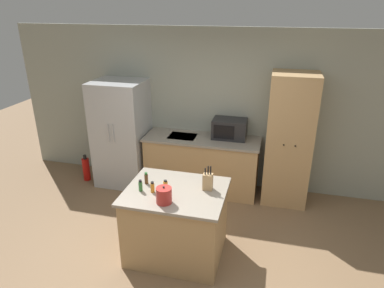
{
  "coord_description": "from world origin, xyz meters",
  "views": [
    {
      "loc": [
        0.84,
        -2.98,
        2.93
      ],
      "look_at": [
        -0.27,
        1.4,
        1.05
      ],
      "focal_mm": 32.0,
      "sensor_mm": 36.0,
      "label": 1
    }
  ],
  "objects": [
    {
      "name": "refrigerator",
      "position": [
        -1.63,
        1.93,
        0.89
      ],
      "size": [
        0.83,
        0.75,
        1.78
      ],
      "color": "#B7BABC",
      "rests_on": "ground_plane"
    },
    {
      "name": "wall_back",
      "position": [
        0.0,
        2.33,
        1.3
      ],
      "size": [
        7.2,
        0.06,
        2.6
      ],
      "color": "#9EA393",
      "rests_on": "ground_plane"
    },
    {
      "name": "spice_bottle_short_red",
      "position": [
        -0.33,
        0.23,
        0.95
      ],
      "size": [
        0.04,
        0.04,
        0.11
      ],
      "color": "#337033",
      "rests_on": "kitchen_island"
    },
    {
      "name": "back_counter",
      "position": [
        -0.25,
        1.99,
        0.46
      ],
      "size": [
        1.85,
        0.66,
        0.92
      ],
      "color": "tan",
      "rests_on": "ground_plane"
    },
    {
      "name": "kitchen_island",
      "position": [
        -0.2,
        0.34,
        0.45
      ],
      "size": [
        1.17,
        0.94,
        0.9
      ],
      "color": "tan",
      "rests_on": "ground_plane"
    },
    {
      "name": "spice_bottle_pale_salt",
      "position": [
        -0.59,
        0.41,
        0.97
      ],
      "size": [
        0.04,
        0.04,
        0.15
      ],
      "color": "#563319",
      "rests_on": "kitchen_island"
    },
    {
      "name": "kettle",
      "position": [
        -0.25,
        0.06,
        0.99
      ],
      "size": [
        0.17,
        0.17,
        0.21
      ],
      "color": "#B72D28",
      "rests_on": "kitchen_island"
    },
    {
      "name": "pantry_cabinet",
      "position": [
        1.08,
        2.0,
        1.01
      ],
      "size": [
        0.67,
        0.63,
        2.02
      ],
      "color": "tan",
      "rests_on": "ground_plane"
    },
    {
      "name": "knife_block",
      "position": [
        0.16,
        0.46,
        1.0
      ],
      "size": [
        0.11,
        0.09,
        0.3
      ],
      "color": "tan",
      "rests_on": "kitchen_island"
    },
    {
      "name": "spice_bottle_amber_oil",
      "position": [
        -0.34,
        0.39,
        0.94
      ],
      "size": [
        0.05,
        0.05,
        0.09
      ],
      "color": "orange",
      "rests_on": "kitchen_island"
    },
    {
      "name": "spice_bottle_green_herb",
      "position": [
        -0.45,
        0.24,
        0.96
      ],
      "size": [
        0.05,
        0.05,
        0.13
      ],
      "color": "orange",
      "rests_on": "kitchen_island"
    },
    {
      "name": "spice_bottle_tall_dark",
      "position": [
        -0.59,
        0.23,
        0.96
      ],
      "size": [
        0.05,
        0.05,
        0.14
      ],
      "color": "#337033",
      "rests_on": "kitchen_island"
    },
    {
      "name": "fire_extinguisher",
      "position": [
        -2.3,
        1.79,
        0.21
      ],
      "size": [
        0.12,
        0.12,
        0.48
      ],
      "color": "red",
      "rests_on": "ground_plane"
    },
    {
      "name": "ground_plane",
      "position": [
        0.0,
        0.0,
        0.0
      ],
      "size": [
        14.0,
        14.0,
        0.0
      ],
      "primitive_type": "plane",
      "color": "#846647"
    },
    {
      "name": "microwave",
      "position": [
        0.16,
        2.1,
        1.08
      ],
      "size": [
        0.53,
        0.36,
        0.31
      ],
      "color": "#232326",
      "rests_on": "back_counter"
    }
  ]
}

